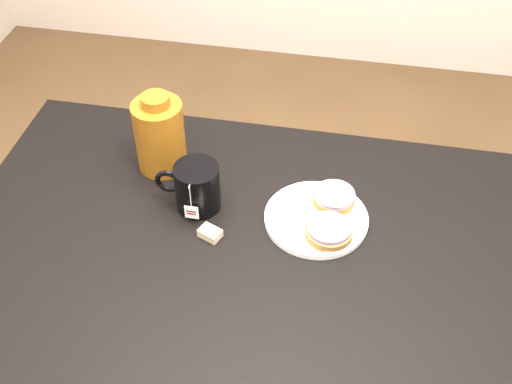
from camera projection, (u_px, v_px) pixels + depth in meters
table at (280, 293)px, 1.34m from camera, size 1.40×0.90×0.75m
plate at (316, 218)px, 1.37m from camera, size 0.22×0.22×0.02m
bagel_back at (334, 197)px, 1.39m from camera, size 0.12×0.12×0.03m
bagel_front at (329, 231)px, 1.32m from camera, size 0.13×0.13×0.03m
mug at (196, 187)px, 1.37m from camera, size 0.14×0.10×0.11m
teabag_pouch at (210, 233)px, 1.34m from camera, size 0.05×0.05×0.02m
bagel_package at (160, 135)px, 1.45m from camera, size 0.12×0.12×0.19m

